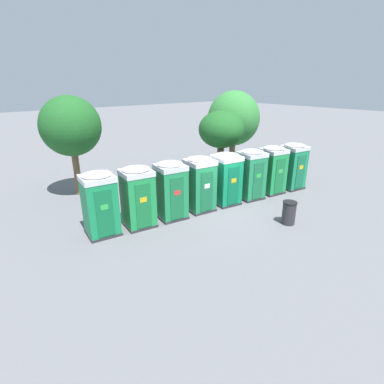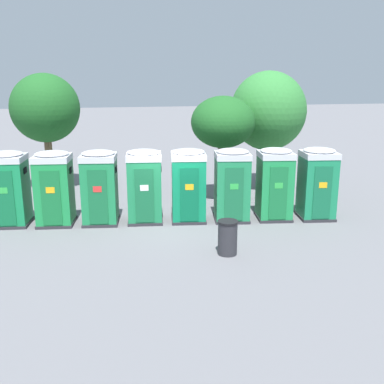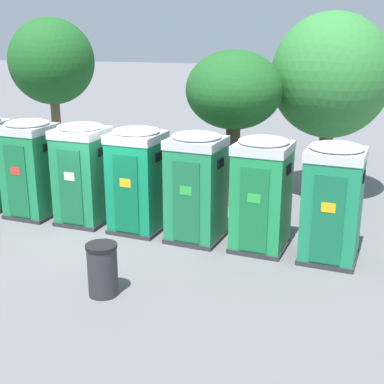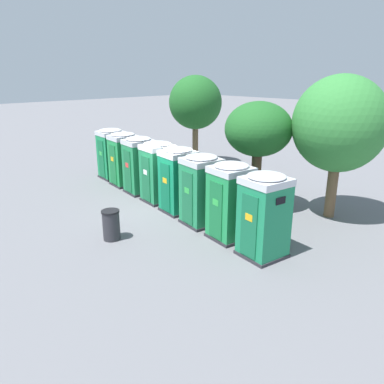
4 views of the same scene
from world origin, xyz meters
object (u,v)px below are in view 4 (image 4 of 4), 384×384
object	(u,v)px
portapotty_3	(158,172)
portapotty_4	(178,180)
portapotty_1	(124,159)
street_tree_0	(195,103)
portapotty_6	(230,201)
portapotty_2	(139,165)
street_tree_1	(258,130)
street_tree_2	(339,125)
trash_can	(111,225)
portapotty_7	(264,215)
portapotty_5	(201,190)
portapotty_0	(112,153)

from	to	relation	value
portapotty_3	portapotty_4	world-z (taller)	same
portapotty_1	street_tree_0	size ratio (longest dim) A/B	0.50
portapotty_6	portapotty_2	bearing A→B (deg)	172.49
street_tree_1	street_tree_2	size ratio (longest dim) A/B	0.81
portapotty_4	portapotty_6	distance (m)	3.04
portapotty_1	trash_can	bearing A→B (deg)	-37.71
street_tree_1	street_tree_0	bearing A→B (deg)	153.49
portapotty_2	portapotty_4	distance (m)	3.04
portapotty_7	portapotty_6	bearing A→B (deg)	170.57
portapotty_2	street_tree_1	bearing A→B (deg)	22.31
portapotty_2	street_tree_2	bearing A→B (deg)	24.93
portapotty_2	street_tree_2	world-z (taller)	street_tree_2
portapotty_4	portapotty_7	xyz separation A→B (m)	(4.51, -0.69, 0.00)
portapotty_4	portapotty_5	distance (m)	1.52
portapotty_2	street_tree_0	size ratio (longest dim) A/B	0.50
street_tree_1	portapotty_4	bearing A→B (deg)	-128.61
portapotty_4	portapotty_7	size ratio (longest dim) A/B	1.00
portapotty_3	portapotty_6	world-z (taller)	same
portapotty_0	portapotty_1	bearing A→B (deg)	-9.94
portapotty_0	portapotty_5	distance (m)	7.60
portapotty_2	portapotty_4	bearing A→B (deg)	-6.70
street_tree_0	street_tree_1	xyz separation A→B (m)	(7.04, -3.51, -0.44)
portapotty_5	portapotty_6	xyz separation A→B (m)	(1.51, -0.19, 0.00)
portapotty_6	trash_can	bearing A→B (deg)	-131.83
portapotty_1	portapotty_5	size ratio (longest dim) A/B	1.00
portapotty_5	street_tree_0	xyz separation A→B (m)	(-6.65, 6.14, 2.29)
portapotty_5	portapotty_1	bearing A→B (deg)	172.41
portapotty_2	trash_can	size ratio (longest dim) A/B	2.55
portapotty_2	portapotty_7	world-z (taller)	same
portapotty_1	portapotty_6	size ratio (longest dim) A/B	1.00
portapotty_2	portapotty_5	distance (m)	4.56
portapotty_4	portapotty_3	bearing A→B (deg)	172.19
portapotty_6	street_tree_1	xyz separation A→B (m)	(-1.12, 2.81, 1.85)
street_tree_0	portapotty_5	bearing A→B (deg)	-42.72
portapotty_2	portapotty_6	xyz separation A→B (m)	(6.03, -0.80, 0.00)
portapotty_4	street_tree_1	xyz separation A→B (m)	(1.89, 2.37, 1.85)
portapotty_4	street_tree_1	bearing A→B (deg)	51.39
portapotty_5	street_tree_0	size ratio (longest dim) A/B	0.50
portapotty_6	street_tree_2	world-z (taller)	street_tree_2
portapotty_5	portapotty_7	world-z (taller)	same
portapotty_3	street_tree_2	world-z (taller)	street_tree_2
street_tree_2	portapotty_0	bearing A→B (deg)	-164.05
portapotty_2	portapotty_6	world-z (taller)	same
portapotty_6	street_tree_1	world-z (taller)	street_tree_1
portapotty_3	portapotty_6	distance (m)	4.56
portapotty_2	portapotty_7	distance (m)	7.60
trash_can	portapotty_3	bearing A→B (deg)	119.15
street_tree_0	portapotty_4	bearing A→B (deg)	-48.83
portapotty_0	street_tree_1	xyz separation A→B (m)	(7.92, 1.56, 1.85)
portapotty_5	trash_can	world-z (taller)	portapotty_5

